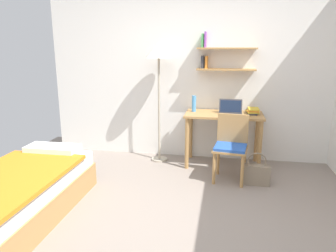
% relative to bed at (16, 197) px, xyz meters
% --- Properties ---
extents(ground_plane, '(5.28, 5.28, 0.00)m').
position_rel_bed_xyz_m(ground_plane, '(1.51, 0.20, -0.24)').
color(ground_plane, gray).
extents(wall_back, '(4.40, 0.27, 2.60)m').
position_rel_bed_xyz_m(wall_back, '(1.52, 2.22, 1.07)').
color(wall_back, white).
rests_on(wall_back, ground_plane).
extents(bed, '(0.90, 1.91, 0.54)m').
position_rel_bed_xyz_m(bed, '(0.00, 0.00, 0.00)').
color(bed, '#B2844C').
rests_on(bed, ground_plane).
extents(desk, '(1.08, 0.57, 0.76)m').
position_rel_bed_xyz_m(desk, '(1.99, 1.90, 0.38)').
color(desk, '#B2844C').
rests_on(desk, ground_plane).
extents(desk_chair, '(0.46, 0.45, 0.84)m').
position_rel_bed_xyz_m(desk_chair, '(2.10, 1.39, 0.23)').
color(desk_chair, '#B2844C').
rests_on(desk_chair, ground_plane).
extents(standing_lamp, '(0.38, 0.38, 1.75)m').
position_rel_bed_xyz_m(standing_lamp, '(1.05, 1.93, 1.29)').
color(standing_lamp, '#B2A893').
rests_on(standing_lamp, ground_plane).
extents(laptop, '(0.32, 0.22, 0.20)m').
position_rel_bed_xyz_m(laptop, '(2.08, 1.90, 0.57)').
color(laptop, '#2D2D33').
rests_on(laptop, desk).
extents(water_bottle, '(0.06, 0.06, 0.23)m').
position_rel_bed_xyz_m(water_bottle, '(1.56, 1.96, 0.64)').
color(water_bottle, '#4C99DB').
rests_on(water_bottle, desk).
extents(book_stack, '(0.19, 0.25, 0.08)m').
position_rel_bed_xyz_m(book_stack, '(2.39, 1.95, 0.56)').
color(book_stack, '#333338').
rests_on(book_stack, desk).
extents(handbag, '(0.33, 0.13, 0.42)m').
position_rel_bed_xyz_m(handbag, '(2.42, 1.28, -0.10)').
color(handbag, gray).
rests_on(handbag, ground_plane).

